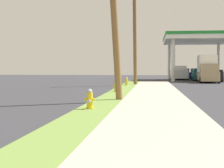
{
  "coord_description": "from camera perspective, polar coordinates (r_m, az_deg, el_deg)",
  "views": [
    {
      "loc": [
        2.83,
        -0.23,
        1.63
      ],
      "look_at": [
        1.01,
        15.19,
        0.91
      ],
      "focal_mm": 54.98,
      "sensor_mm": 36.0,
      "label": 1
    }
  ],
  "objects": [
    {
      "name": "truck_tan_at_far_bay",
      "position": [
        40.89,
        15.58,
        2.36
      ],
      "size": [
        2.46,
        6.5,
        3.11
      ],
      "color": "tan",
      "rests_on": "ground"
    },
    {
      "name": "truck_white_on_apron",
      "position": [
        49.96,
        11.22,
        1.78
      ],
      "size": [
        2.19,
        5.43,
        1.97
      ],
      "color": "white",
      "rests_on": "ground"
    },
    {
      "name": "utility_pole_midground",
      "position": [
        16.77,
        0.32,
        12.06
      ],
      "size": [
        1.4,
        0.45,
        8.34
      ],
      "color": "olive",
      "rests_on": "grass_verge"
    },
    {
      "name": "fire_hydrant_second",
      "position": [
        12.77,
        -3.72,
        -2.68
      ],
      "size": [
        0.42,
        0.38,
        0.74
      ],
      "color": "yellow",
      "rests_on": "grass_verge"
    },
    {
      "name": "car_navy_by_near_pump",
      "position": [
        53.86,
        11.67,
        1.63
      ],
      "size": [
        2.25,
        4.63,
        1.57
      ],
      "color": "navy",
      "rests_on": "ground"
    },
    {
      "name": "car_teal_by_far_pump",
      "position": [
        47.07,
        14.32,
        1.47
      ],
      "size": [
        2.09,
        4.57,
        1.57
      ],
      "color": "#197075",
      "rests_on": "ground"
    },
    {
      "name": "fire_hydrant_fourth",
      "position": [
        30.14,
        2.43,
        0.4
      ],
      "size": [
        0.42,
        0.37,
        0.74
      ],
      "color": "yellow",
      "rests_on": "grass_verge"
    },
    {
      "name": "truck_black_at_forecourt",
      "position": [
        43.81,
        15.95,
        1.62
      ],
      "size": [
        2.33,
        5.48,
        1.97
      ],
      "color": "black",
      "rests_on": "ground"
    },
    {
      "name": "fire_hydrant_third",
      "position": [
        21.91,
        0.68,
        -0.45
      ],
      "size": [
        0.42,
        0.37,
        0.74
      ],
      "color": "yellow",
      "rests_on": "grass_verge"
    },
    {
      "name": "utility_pole_background",
      "position": [
        32.37,
        3.81,
        8.74
      ],
      "size": [
        0.64,
        1.35,
        9.72
      ],
      "color": "brown",
      "rests_on": "grass_verge"
    }
  ]
}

